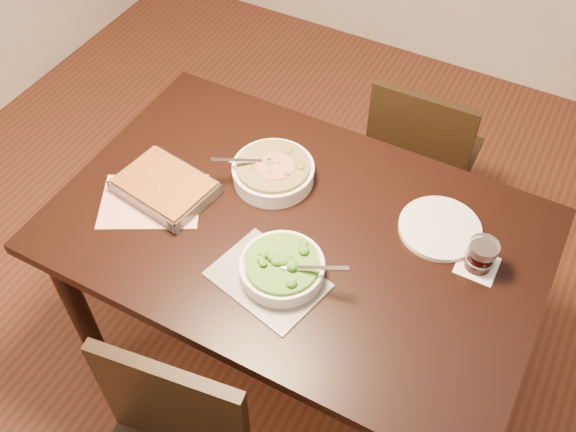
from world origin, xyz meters
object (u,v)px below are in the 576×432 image
(stew_bowl, at_px, (273,171))
(baking_dish, at_px, (165,187))
(chair_far, at_px, (420,156))
(broccoli_bowl, at_px, (282,268))
(wine_tumbler, at_px, (481,255))
(dinner_plate, at_px, (440,228))
(table, at_px, (296,247))

(stew_bowl, height_order, baking_dish, stew_bowl)
(baking_dish, xyz_separation_m, chair_far, (0.55, 0.83, -0.32))
(stew_bowl, height_order, broccoli_bowl, stew_bowl)
(broccoli_bowl, height_order, baking_dish, broccoli_bowl)
(wine_tumbler, distance_m, dinner_plate, 0.16)
(stew_bowl, relative_size, wine_tumbler, 2.76)
(stew_bowl, xyz_separation_m, chair_far, (0.29, 0.62, -0.33))
(wine_tumbler, bearing_deg, broccoli_bowl, -148.70)
(stew_bowl, bearing_deg, table, -41.83)
(baking_dish, bearing_deg, dinner_plate, 26.87)
(baking_dish, relative_size, dinner_plate, 1.30)
(baking_dish, bearing_deg, table, 18.39)
(table, bearing_deg, wine_tumbler, 12.56)
(table, height_order, baking_dish, baking_dish)
(broccoli_bowl, relative_size, wine_tumbler, 2.85)
(stew_bowl, distance_m, broccoli_bowl, 0.36)
(table, relative_size, broccoli_bowl, 5.37)
(table, relative_size, wine_tumbler, 15.31)
(dinner_plate, height_order, chair_far, chair_far)
(stew_bowl, distance_m, dinner_plate, 0.52)
(dinner_plate, bearing_deg, baking_dish, -162.03)
(stew_bowl, relative_size, baking_dish, 0.82)
(stew_bowl, height_order, wine_tumbler, same)
(wine_tumbler, relative_size, dinner_plate, 0.39)
(table, relative_size, dinner_plate, 5.92)
(table, xyz_separation_m, dinner_plate, (0.37, 0.18, 0.10))
(table, xyz_separation_m, broccoli_bowl, (0.04, -0.17, 0.13))
(table, height_order, dinner_plate, dinner_plate)
(baking_dish, xyz_separation_m, dinner_plate, (0.78, 0.25, -0.02))
(baking_dish, relative_size, wine_tumbler, 3.36)
(dinner_plate, bearing_deg, stew_bowl, -174.64)
(stew_bowl, bearing_deg, chair_far, 64.64)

